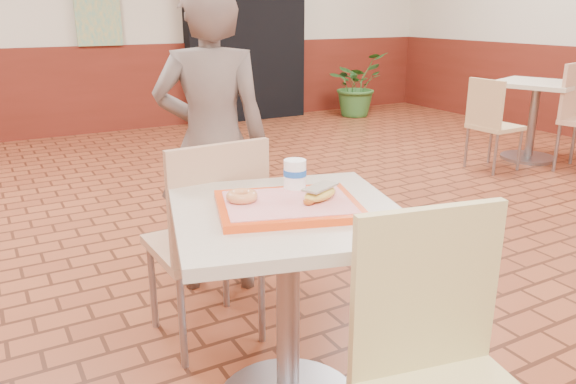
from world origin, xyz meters
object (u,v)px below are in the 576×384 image
paper_cup (295,174)px  customer (213,143)px  chair_main_back (210,234)px  ring_donut (242,196)px  main_table (288,280)px  second_table (534,108)px  serving_tray (288,206)px  chair_main_front (445,372)px  potted_plant (356,85)px  chair_second_left (491,120)px  long_john_donut (319,194)px

paper_cup → customer: bearing=86.0°
chair_main_back → ring_donut: chair_main_back is taller
main_table → second_table: 4.31m
serving_tray → paper_cup: bearing=51.6°
customer → ring_donut: bearing=97.8°
chair_main_front → main_table: bearing=110.7°
potted_plant → second_table: bearing=-88.2°
main_table → chair_second_left: (3.15, 1.93, -0.06)m
serving_tray → paper_cup: (0.09, 0.12, 0.06)m
customer → second_table: size_ratio=2.04×
chair_main_back → ring_donut: 0.55m
main_table → chair_main_back: 0.54m
chair_main_front → ring_donut: chair_main_front is taller
customer → potted_plant: bearing=-109.5°
paper_cup → potted_plant: size_ratio=0.12×
main_table → paper_cup: (0.09, 0.12, 0.33)m
serving_tray → chair_main_back: bearing=97.4°
long_john_donut → chair_second_left: size_ratio=0.20×
chair_main_back → paper_cup: 0.56m
chair_main_front → potted_plant: 6.50m
potted_plant → ring_donut: bearing=-129.5°
chair_main_back → second_table: 4.15m
chair_main_front → customer: (0.05, 1.67, 0.25)m
main_table → chair_main_back: size_ratio=0.85×
main_table → customer: bearing=81.4°
ring_donut → long_john_donut: size_ratio=0.63×
chair_main_back → chair_second_left: 3.52m
long_john_donut → chair_second_left: bearing=32.8°
chair_main_front → chair_main_back: bearing=109.9°
main_table → chair_main_front: size_ratio=0.84×
second_table → chair_second_left: chair_second_left is taller
chair_main_back → serving_tray: size_ratio=2.02×
chair_second_left → long_john_donut: bearing=120.9°
customer → long_john_donut: size_ratio=9.28×
main_table → potted_plant: size_ratio=0.91×
chair_main_front → serving_tray: (-0.10, 0.63, 0.27)m
chair_main_front → chair_main_back: size_ratio=1.01×
paper_cup → chair_main_back: bearing=111.4°
chair_main_front → paper_cup: size_ratio=9.25×
main_table → serving_tray: serving_tray is taller
long_john_donut → second_table: size_ratio=0.22×
paper_cup → serving_tray: bearing=-128.4°
long_john_donut → chair_main_back: bearing=106.2°
paper_cup → potted_plant: paper_cup is taller
paper_cup → second_table: 4.18m
second_table → chair_second_left: size_ratio=0.91×
customer → main_table: bearing=105.7°
second_table → chair_second_left: bearing=-174.0°
long_john_donut → chair_second_left: 3.66m
chair_second_left → second_table: bearing=-85.9°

